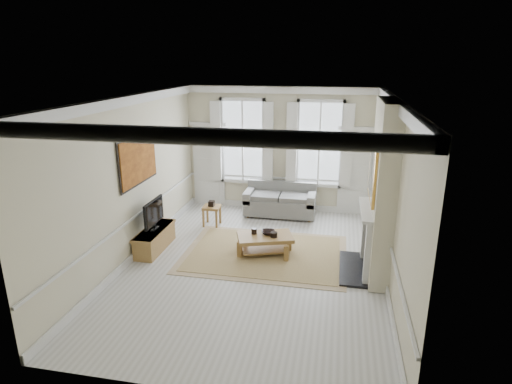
% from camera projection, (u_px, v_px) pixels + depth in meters
% --- Properties ---
extents(floor, '(7.20, 7.20, 0.00)m').
position_uv_depth(floor, '(255.00, 265.00, 8.84)').
color(floor, '#B7B5AD').
rests_on(floor, ground).
extents(ceiling, '(7.20, 7.20, 0.00)m').
position_uv_depth(ceiling, '(255.00, 98.00, 7.82)').
color(ceiling, white).
rests_on(ceiling, back_wall).
extents(back_wall, '(5.20, 0.00, 5.20)m').
position_uv_depth(back_wall, '(281.00, 150.00, 11.70)').
color(back_wall, beige).
rests_on(back_wall, floor).
extents(left_wall, '(0.00, 7.20, 7.20)m').
position_uv_depth(left_wall, '(131.00, 180.00, 8.81)').
color(left_wall, beige).
rests_on(left_wall, floor).
extents(right_wall, '(0.00, 7.20, 7.20)m').
position_uv_depth(right_wall, '(393.00, 194.00, 7.85)').
color(right_wall, beige).
rests_on(right_wall, floor).
extents(window_left, '(1.26, 0.20, 2.20)m').
position_uv_depth(window_left, '(243.00, 141.00, 11.79)').
color(window_left, '#B2BCC6').
rests_on(window_left, back_wall).
extents(window_right, '(1.26, 0.20, 2.20)m').
position_uv_depth(window_right, '(319.00, 144.00, 11.40)').
color(window_right, '#B2BCC6').
rests_on(window_right, back_wall).
extents(door_left, '(0.90, 0.08, 2.30)m').
position_uv_depth(door_left, '(209.00, 166.00, 12.21)').
color(door_left, silver).
rests_on(door_left, floor).
extents(door_right, '(0.90, 0.08, 2.30)m').
position_uv_depth(door_right, '(356.00, 173.00, 11.45)').
color(door_right, silver).
rests_on(door_right, floor).
extents(painting, '(0.05, 1.66, 1.06)m').
position_uv_depth(painting, '(138.00, 160.00, 8.98)').
color(painting, '#B6671F').
rests_on(painting, left_wall).
extents(chimney_breast, '(0.35, 1.70, 3.38)m').
position_uv_depth(chimney_breast, '(382.00, 191.00, 8.07)').
color(chimney_breast, beige).
rests_on(chimney_breast, floor).
extents(hearth, '(0.55, 1.50, 0.05)m').
position_uv_depth(hearth, '(353.00, 268.00, 8.65)').
color(hearth, black).
rests_on(hearth, floor).
extents(fireplace, '(0.21, 1.45, 1.33)m').
position_uv_depth(fireplace, '(366.00, 237.00, 8.40)').
color(fireplace, silver).
rests_on(fireplace, floor).
extents(mirror, '(0.06, 1.26, 1.06)m').
position_uv_depth(mirror, '(372.00, 172.00, 8.01)').
color(mirror, gold).
rests_on(mirror, chimney_breast).
extents(sofa, '(1.89, 0.92, 0.87)m').
position_uv_depth(sofa, '(280.00, 202.00, 11.62)').
color(sofa, slate).
rests_on(sofa, floor).
extents(side_table, '(0.44, 0.44, 0.51)m').
position_uv_depth(side_table, '(212.00, 210.00, 10.85)').
color(side_table, brown).
rests_on(side_table, floor).
extents(rug, '(3.50, 2.60, 0.02)m').
position_uv_depth(rug, '(265.00, 253.00, 9.35)').
color(rug, '#94774C').
rests_on(rug, floor).
extents(coffee_table, '(1.33, 1.02, 0.44)m').
position_uv_depth(coffee_table, '(265.00, 239.00, 9.24)').
color(coffee_table, brown).
rests_on(coffee_table, rug).
extents(ceramic_pot_a, '(0.12, 0.12, 0.12)m').
position_uv_depth(ceramic_pot_a, '(254.00, 231.00, 9.29)').
color(ceramic_pot_a, black).
rests_on(ceramic_pot_a, coffee_table).
extents(ceramic_pot_b, '(0.15, 0.15, 0.11)m').
position_uv_depth(ceramic_pot_b, '(274.00, 235.00, 9.12)').
color(ceramic_pot_b, black).
rests_on(ceramic_pot_b, coffee_table).
extents(bowl, '(0.33, 0.33, 0.07)m').
position_uv_depth(bowl, '(268.00, 232.00, 9.29)').
color(bowl, black).
rests_on(bowl, coffee_table).
extents(tv_stand, '(0.43, 1.34, 0.48)m').
position_uv_depth(tv_stand, '(155.00, 239.00, 9.52)').
color(tv_stand, brown).
rests_on(tv_stand, floor).
extents(tv, '(0.08, 0.90, 0.68)m').
position_uv_depth(tv, '(154.00, 213.00, 9.33)').
color(tv, black).
rests_on(tv, tv_stand).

